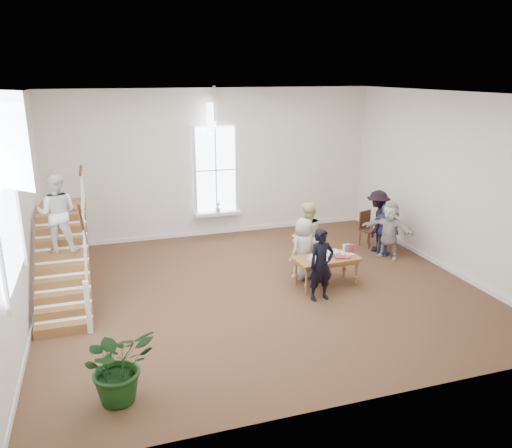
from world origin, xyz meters
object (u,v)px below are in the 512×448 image
object	(u,v)px
person_yellow	(307,237)
side_chair	(367,226)
woman_cluster_b	(377,221)
police_officer	(321,265)
floor_plant	(118,365)
woman_cluster_a	(385,230)
elderly_woman	(303,249)
woman_cluster_c	(389,230)
library_table	(327,260)

from	to	relation	value
person_yellow	side_chair	bearing A→B (deg)	-168.09
woman_cluster_b	person_yellow	bearing A→B (deg)	-35.88
police_officer	floor_plant	world-z (taller)	police_officer
woman_cluster_b	floor_plant	world-z (taller)	woman_cluster_b
woman_cluster_b	side_chair	distance (m)	0.55
police_officer	woman_cluster_a	xyz separation A→B (m)	(2.87, 2.05, -0.09)
woman_cluster_a	elderly_woman	bearing A→B (deg)	83.03
person_yellow	woman_cluster_b	distance (m)	2.60
person_yellow	woman_cluster_c	size ratio (longest dim) A/B	1.12
woman_cluster_a	woman_cluster_b	distance (m)	0.47
person_yellow	woman_cluster_c	world-z (taller)	person_yellow
police_officer	woman_cluster_a	distance (m)	3.53
police_officer	side_chair	bearing A→B (deg)	39.89
police_officer	elderly_woman	size ratio (longest dim) A/B	1.08
elderly_woman	floor_plant	xyz separation A→B (m)	(-4.61, -3.61, -0.15)
floor_plant	side_chair	size ratio (longest dim) A/B	1.19
side_chair	woman_cluster_b	bearing A→B (deg)	-104.54
person_yellow	woman_cluster_a	xyz separation A→B (m)	(2.47, 0.30, -0.15)
side_chair	library_table	bearing A→B (deg)	-154.09
woman_cluster_c	floor_plant	distance (m)	8.52
person_yellow	woman_cluster_c	xyz separation A→B (m)	(2.49, 0.10, -0.10)
elderly_woman	woman_cluster_c	size ratio (longest dim) A/B	0.96
library_table	person_yellow	bearing A→B (deg)	90.30
police_officer	woman_cluster_c	distance (m)	3.43
elderly_woman	woman_cluster_a	world-z (taller)	elderly_woman
woman_cluster_a	floor_plant	distance (m)	8.60
person_yellow	woman_cluster_a	bearing A→B (deg)	172.65
library_table	elderly_woman	size ratio (longest dim) A/B	1.02
police_officer	woman_cluster_c	size ratio (longest dim) A/B	1.04
library_table	woman_cluster_a	world-z (taller)	woman_cluster_a
woman_cluster_c	floor_plant	size ratio (longest dim) A/B	1.30
woman_cluster_a	police_officer	bearing A→B (deg)	102.45
woman_cluster_c	side_chair	size ratio (longest dim) A/B	1.54
library_table	side_chair	size ratio (longest dim) A/B	1.52
library_table	police_officer	size ratio (longest dim) A/B	0.95
floor_plant	side_chair	bearing A→B (deg)	35.83
floor_plant	woman_cluster_c	bearing A→B (deg)	29.65
police_officer	person_yellow	size ratio (longest dim) A/B	0.93
elderly_woman	side_chair	world-z (taller)	elderly_woman
person_yellow	woman_cluster_b	xyz separation A→B (m)	(2.49, 0.75, -0.02)
woman_cluster_b	library_table	bearing A→B (deg)	-15.38
woman_cluster_a	woman_cluster_c	distance (m)	0.21
police_officer	woman_cluster_b	world-z (taller)	woman_cluster_b
person_yellow	side_chair	size ratio (longest dim) A/B	1.73
woman_cluster_c	woman_cluster_b	bearing A→B (deg)	143.78
person_yellow	library_table	bearing A→B (deg)	79.54
elderly_woman	woman_cluster_b	size ratio (longest dim) A/B	0.87
woman_cluster_b	side_chair	bearing A→B (deg)	-139.19
woman_cluster_a	side_chair	xyz separation A→B (m)	(-0.01, 0.91, -0.17)
elderly_woman	police_officer	bearing A→B (deg)	63.94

